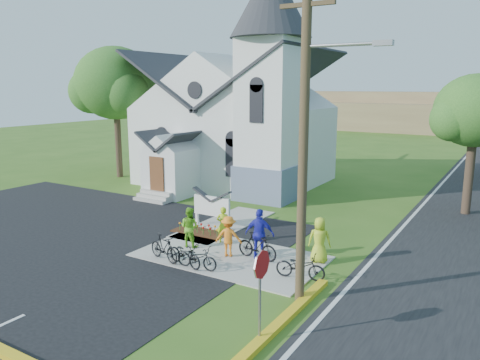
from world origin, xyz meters
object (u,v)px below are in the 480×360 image
Objects in this scene: bike_2 at (185,254)px; bike_0 at (197,257)px; cyclist_1 at (189,227)px; bike_3 at (257,246)px; stop_sign at (261,276)px; cyclist_4 at (320,240)px; cyclist_0 at (223,225)px; cyclist_3 at (229,236)px; church_sign at (212,206)px; bike_1 at (164,248)px; cyclist_2 at (260,234)px; utility_pole at (306,123)px; bike_4 at (300,266)px.

bike_0 is at bearing -76.36° from bike_2.
cyclist_1 is 0.96× the size of bike_3.
stop_sign is 1.46× the size of bike_3.
cyclist_0 is at bearing -18.02° from cyclist_4.
bike_2 is 1.00× the size of bike_3.
cyclist_4 reaches higher than bike_2.
church_sign is at bearing -67.35° from cyclist_3.
bike_1 is at bearing 103.64° from bike_2.
cyclist_2 is at bearing -14.00° from bike_3.
cyclist_1 is (-0.90, -1.11, 0.05)m from cyclist_0.
bike_0 is (-4.23, 3.00, -1.31)m from stop_sign.
utility_pole reaches higher than cyclist_2.
cyclist_1 is 5.23m from bike_4.
cyclist_1 is at bearing 27.03° from cyclist_0.
cyclist_0 is (-5.01, 5.87, -0.97)m from stop_sign.
bike_1 is 2.46m from cyclist_3.
bike_3 is (1.90, 1.93, 0.06)m from bike_2.
cyclist_2 is at bearing -39.09° from bike_0.
stop_sign is (6.63, -7.40, 0.75)m from church_sign.
stop_sign is at bearing -88.51° from utility_pole.
bike_1 is (-5.69, 0.30, -4.85)m from utility_pole.
cyclist_1 is 3.09m from cyclist_2.
stop_sign reaches higher than bike_3.
church_sign is 1.40× the size of cyclist_3.
stop_sign is 1.45× the size of cyclist_4.
church_sign is 0.89× the size of stop_sign.
cyclist_1 is at bearing 73.36° from bike_4.
church_sign is 1.33× the size of bike_1.
cyclist_0 is at bearing 58.15° from bike_4.
bike_2 is (0.99, 0.00, -0.05)m from bike_1.
stop_sign reaches higher than cyclist_4.
stop_sign reaches higher than cyclist_0.
bike_3 is (-0.04, -0.11, -0.45)m from cyclist_2.
cyclist_1 is at bearing 141.11° from stop_sign.
cyclist_2 reaches higher than bike_3.
bike_4 reaches higher than bike_0.
bike_1 is at bearing 90.52° from cyclist_1.
utility_pole is at bearing 123.25° from cyclist_0.
bike_3 is 1.00× the size of cyclist_4.
bike_2 is at bearing 140.45° from bike_3.
stop_sign is 5.84m from cyclist_2.
cyclist_3 is 0.92× the size of cyclist_4.
cyclist_3 is 3.41m from cyclist_4.
church_sign reaches higher than bike_4.
cyclist_4 is at bearing 178.90° from cyclist_3.
utility_pole is 5.22× the size of cyclist_2.
stop_sign reaches higher than bike_0.
bike_0 is (2.40, -4.40, -0.55)m from church_sign.
bike_3 is at bearing 141.39° from utility_pole.
bike_0 is 0.54m from bike_2.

